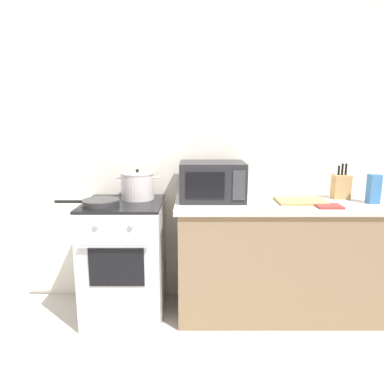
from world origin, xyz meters
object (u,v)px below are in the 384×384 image
(oven_mitt, at_px, (330,206))
(pasta_box, at_px, (375,189))
(stove, at_px, (126,259))
(frying_pan, at_px, (102,203))
(microwave, at_px, (213,181))
(cutting_board, at_px, (302,201))
(stock_pot, at_px, (139,186))
(knife_block, at_px, (343,186))

(oven_mitt, bearing_deg, pasta_box, 19.00)
(stove, height_order, pasta_box, pasta_box)
(frying_pan, distance_m, oven_mitt, 1.65)
(microwave, bearing_deg, cutting_board, -6.64)
(stock_pot, bearing_deg, stove, -128.81)
(stove, xyz_separation_m, microwave, (0.69, 0.08, 0.61))
(stock_pot, bearing_deg, cutting_board, -5.58)
(cutting_board, bearing_deg, frying_pan, -175.00)
(microwave, xyz_separation_m, knife_block, (1.03, 0.06, -0.05))
(stock_pot, height_order, pasta_box, stock_pot)
(pasta_box, bearing_deg, microwave, 174.88)
(pasta_box, relative_size, oven_mitt, 1.22)
(stove, height_order, knife_block, knife_block)
(frying_pan, distance_m, cutting_board, 1.50)
(microwave, xyz_separation_m, pasta_box, (1.21, -0.11, -0.04))
(stock_pot, distance_m, cutting_board, 1.27)
(knife_block, bearing_deg, microwave, -176.57)
(cutting_board, relative_size, knife_block, 1.28)
(knife_block, bearing_deg, stock_pot, -179.40)
(microwave, bearing_deg, oven_mitt, -16.03)
(cutting_board, relative_size, oven_mitt, 2.00)
(stove, height_order, stock_pot, stock_pot)
(cutting_board, xyz_separation_m, knife_block, (0.36, 0.14, 0.09))
(stove, distance_m, frying_pan, 0.52)
(cutting_board, relative_size, pasta_box, 1.64)
(stove, distance_m, cutting_board, 1.44)
(stove, bearing_deg, knife_block, 4.69)
(stove, relative_size, oven_mitt, 5.11)
(stove, height_order, oven_mitt, oven_mitt)
(knife_block, height_order, pasta_box, knife_block)
(oven_mitt, bearing_deg, stock_pot, 168.70)
(stove, bearing_deg, microwave, 6.57)
(cutting_board, height_order, pasta_box, pasta_box)
(knife_block, relative_size, oven_mitt, 1.56)
(stock_pot, xyz_separation_m, knife_block, (1.62, 0.02, -0.01))
(stove, xyz_separation_m, stock_pot, (0.10, 0.12, 0.57))
(oven_mitt, bearing_deg, microwave, 163.97)
(stove, bearing_deg, pasta_box, -0.87)
(pasta_box, distance_m, oven_mitt, 0.41)
(stove, relative_size, cutting_board, 2.56)
(microwave, height_order, cutting_board, microwave)
(stove, relative_size, pasta_box, 4.18)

